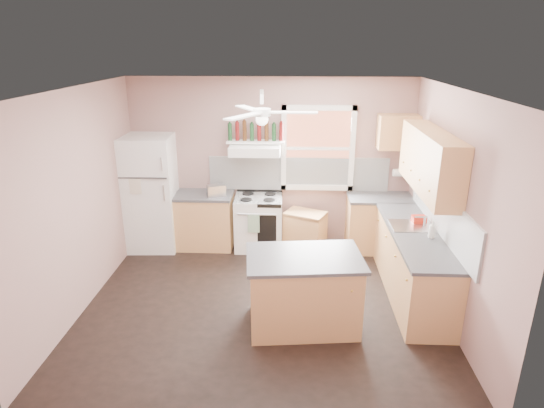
{
  "coord_description": "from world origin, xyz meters",
  "views": [
    {
      "loc": [
        0.36,
        -5.13,
        3.2
      ],
      "look_at": [
        0.1,
        0.3,
        1.25
      ],
      "focal_mm": 30.0,
      "sensor_mm": 36.0,
      "label": 1
    }
  ],
  "objects_px": {
    "cart": "(305,230)",
    "refrigerator": "(151,193)",
    "stove": "(259,222)",
    "toaster": "(216,191)",
    "island": "(304,292)"
  },
  "relations": [
    {
      "from": "toaster",
      "to": "cart",
      "type": "bearing_deg",
      "value": -17.18
    },
    {
      "from": "stove",
      "to": "cart",
      "type": "xyz_separation_m",
      "value": [
        0.76,
        -0.01,
        -0.12
      ]
    },
    {
      "from": "refrigerator",
      "to": "stove",
      "type": "xyz_separation_m",
      "value": [
        1.72,
        0.03,
        -0.49
      ]
    },
    {
      "from": "stove",
      "to": "cart",
      "type": "bearing_deg",
      "value": -1.9
    },
    {
      "from": "stove",
      "to": "island",
      "type": "height_order",
      "value": "same"
    },
    {
      "from": "cart",
      "to": "island",
      "type": "bearing_deg",
      "value": -67.59
    },
    {
      "from": "toaster",
      "to": "island",
      "type": "distance_m",
      "value": 2.53
    },
    {
      "from": "refrigerator",
      "to": "cart",
      "type": "distance_m",
      "value": 2.55
    },
    {
      "from": "refrigerator",
      "to": "stove",
      "type": "relative_size",
      "value": 2.14
    },
    {
      "from": "toaster",
      "to": "refrigerator",
      "type": "bearing_deg",
      "value": 156.78
    },
    {
      "from": "toaster",
      "to": "stove",
      "type": "xyz_separation_m",
      "value": [
        0.66,
        0.09,
        -0.56
      ]
    },
    {
      "from": "toaster",
      "to": "cart",
      "type": "height_order",
      "value": "toaster"
    },
    {
      "from": "toaster",
      "to": "island",
      "type": "height_order",
      "value": "toaster"
    },
    {
      "from": "cart",
      "to": "stove",
      "type": "bearing_deg",
      "value": -156.2
    },
    {
      "from": "cart",
      "to": "refrigerator",
      "type": "bearing_deg",
      "value": -155.15
    }
  ]
}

